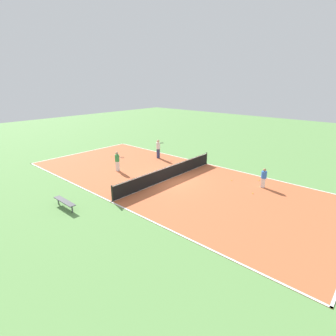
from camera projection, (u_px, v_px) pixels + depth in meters
ground_plane at (168, 179)px, 19.51m from camera, size 80.00×80.00×0.00m
court_surface at (168, 179)px, 19.51m from camera, size 10.43×23.49×0.02m
tennis_net at (168, 172)px, 19.34m from camera, size 10.23×0.10×1.04m
bench at (65, 202)px, 15.01m from camera, size 0.36×1.92×0.45m
player_near_blue at (264, 177)px, 17.77m from camera, size 0.42×0.42×1.36m
player_far_green at (117, 160)px, 21.05m from camera, size 0.44×0.97×1.60m
player_near_white at (158, 147)px, 24.56m from camera, size 0.96×0.43×1.77m
tennis_ball_midcourt at (232, 180)px, 19.21m from camera, size 0.07×0.07×0.07m
tennis_ball_far_baseline at (259, 180)px, 19.17m from camera, size 0.07×0.07×0.07m
tennis_ball_left_sideline at (253, 193)px, 16.98m from camera, size 0.07×0.07×0.07m
tennis_ball_near_net at (112, 157)px, 25.18m from camera, size 0.07×0.07×0.07m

